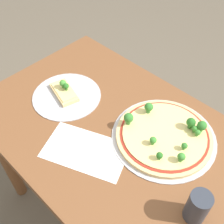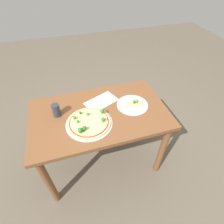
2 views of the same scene
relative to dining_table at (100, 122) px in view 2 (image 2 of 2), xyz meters
name	(u,v)px [view 2 (image 2 of 2)]	position (x,y,z in m)	size (l,w,h in m)	color
ground_plane	(102,159)	(0.00, 0.00, -0.64)	(8.00, 8.00, 0.00)	brown
dining_table	(100,122)	(0.00, 0.00, 0.00)	(1.19, 0.71, 0.75)	brown
pizza_tray_whole	(89,122)	(0.11, 0.10, 0.13)	(0.38, 0.38, 0.07)	#B7B7BC
pizza_tray_slice	(133,104)	(-0.32, -0.01, 0.12)	(0.28, 0.28, 0.06)	#B7B7BC
drinking_cup	(56,110)	(0.35, -0.07, 0.17)	(0.06, 0.06, 0.12)	#2D333D
paper_menu	(101,101)	(-0.05, -0.14, 0.11)	(0.29, 0.17, 0.00)	white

